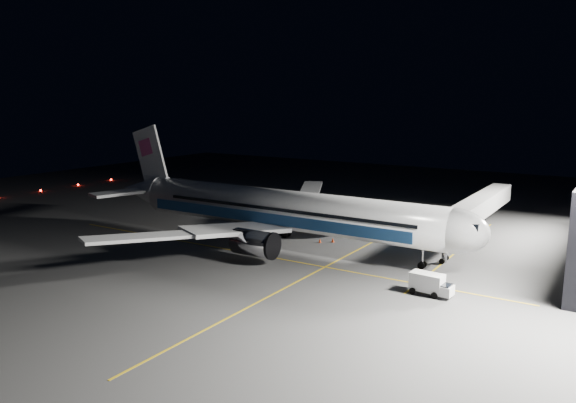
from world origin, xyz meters
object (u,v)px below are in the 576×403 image
at_px(service_truck, 431,284).
at_px(safety_cone_c, 294,227).
at_px(safety_cone_a, 333,240).
at_px(baggage_tug, 313,211).
at_px(safety_cone_b, 320,241).
at_px(airliner, 278,210).
at_px(jet_bridge, 474,210).

relative_size(service_truck, safety_cone_c, 7.15).
height_order(service_truck, safety_cone_c, service_truck).
relative_size(service_truck, safety_cone_a, 6.94).
distance_m(baggage_tug, safety_cone_b, 18.98).
bearing_deg(service_truck, baggage_tug, 141.09).
distance_m(baggage_tug, safety_cone_c, 11.08).
distance_m(airliner, safety_cone_c, 10.98).
bearing_deg(baggage_tug, airliner, -65.53).
xyz_separation_m(safety_cone_a, safety_cone_b, (-1.48, -1.25, -0.04)).
distance_m(jet_bridge, safety_cone_b, 23.45).
xyz_separation_m(jet_bridge, safety_cone_b, (-18.41, -13.88, -4.28)).
relative_size(baggage_tug, safety_cone_a, 4.32).
relative_size(service_truck, safety_cone_b, 7.83).
relative_size(airliner, jet_bridge, 1.79).
bearing_deg(safety_cone_b, airliner, -138.16).
bearing_deg(safety_cone_c, airliner, -72.21).
xyz_separation_m(baggage_tug, safety_cone_c, (2.58, -10.76, -0.55)).
height_order(jet_bridge, service_truck, jet_bridge).
xyz_separation_m(airliner, safety_cone_c, (-3.01, 9.38, -4.84)).
relative_size(baggage_tug, safety_cone_b, 4.87).
bearing_deg(airliner, service_truck, -18.86).
bearing_deg(safety_cone_a, jet_bridge, 36.72).
relative_size(airliner, service_truck, 13.09).
xyz_separation_m(baggage_tug, safety_cone_b, (10.25, -15.96, -0.58)).
height_order(airliner, jet_bridge, airliner).
bearing_deg(airliner, baggage_tug, 105.50).
height_order(service_truck, baggage_tug, service_truck).
distance_m(airliner, safety_cone_a, 9.51).
bearing_deg(baggage_tug, safety_cone_b, -48.33).
relative_size(baggage_tug, safety_cone_c, 4.44).
xyz_separation_m(baggage_tug, safety_cone_a, (11.73, -14.72, -0.54)).
xyz_separation_m(airliner, safety_cone_a, (6.14, 5.42, -4.83)).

